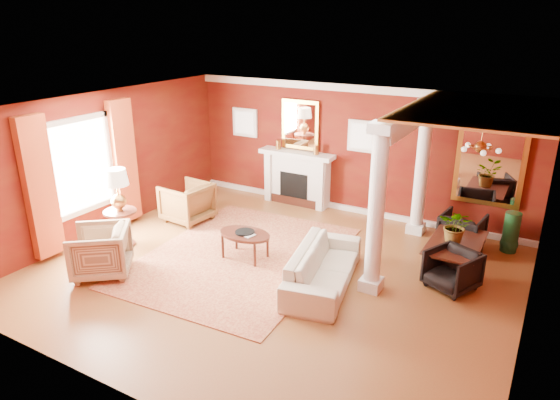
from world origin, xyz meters
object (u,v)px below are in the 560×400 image
Objects in this scene: sofa at (324,261)px; armchair_stripe at (100,249)px; dining_table at (457,248)px; side_table at (118,194)px; armchair_leopard at (187,200)px; coffee_table at (245,235)px.

armchair_stripe reaches higher than sofa.
dining_table is at bearing -59.69° from sofa.
side_table reaches higher than armchair_stripe.
coffee_table is at bearing 72.12° from armchair_leopard.
dining_table is (1.82, 1.63, -0.01)m from sofa.
armchair_leopard is at bearing 62.58° from sofa.
dining_table is at bearing 82.89° from armchair_stripe.
sofa is at bearing 76.11° from armchair_stripe.
armchair_stripe is at bearing -135.98° from coffee_table.
sofa is 3.86m from armchair_stripe.
armchair_leopard reaches higher than dining_table.
dining_table is at bearing 20.21° from side_table.
sofa is 4.19m from side_table.
side_table is (-0.30, -1.63, 0.59)m from armchair_leopard.
coffee_table is at bearing 16.75° from side_table.
sofa is 2.36× the size of armchair_stripe.
side_table is at bearing -163.25° from coffee_table.
side_table is at bearing 86.08° from sofa.
sofa is 2.25× the size of coffee_table.
coffee_table is (2.12, -0.90, -0.01)m from armchair_leopard.
armchair_stripe is (-3.52, -1.59, 0.04)m from sofa.
dining_table is (5.63, 0.55, -0.04)m from armchair_leopard.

